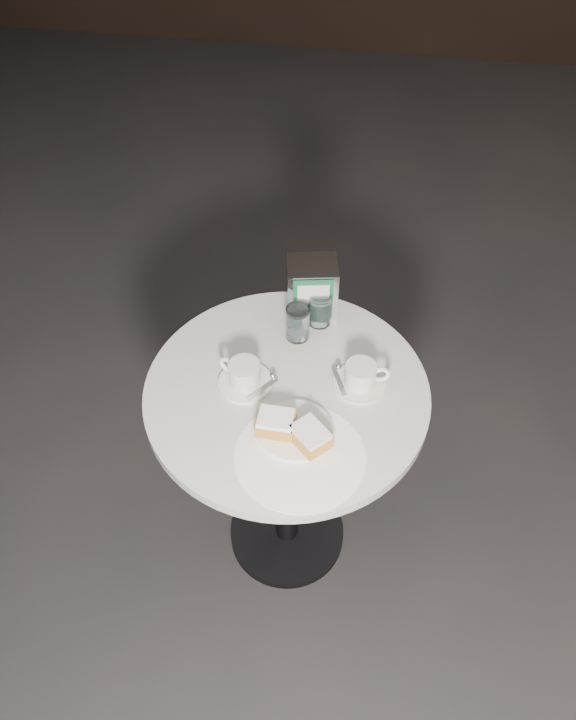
{
  "coord_description": "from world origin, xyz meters",
  "views": [
    {
      "loc": [
        0.17,
        -1.07,
        2.07
      ],
      "look_at": [
        0.0,
        0.02,
        0.83
      ],
      "focal_mm": 35.0,
      "sensor_mm": 36.0,
      "label": 1
    }
  ],
  "objects_px": {
    "napkin_dispenser": "(312,287)",
    "coffee_cup_right": "(361,377)",
    "beignet_plate": "(294,430)",
    "water_glass_left": "(298,323)",
    "coffee_cup_left": "(244,375)",
    "water_glass_right": "(320,309)",
    "cafe_table": "(287,437)"
  },
  "relations": [
    {
      "from": "beignet_plate",
      "to": "cafe_table",
      "type": "bearing_deg",
      "value": 105.89
    },
    {
      "from": "water_glass_right",
      "to": "napkin_dispenser",
      "type": "relative_size",
      "value": 0.65
    },
    {
      "from": "napkin_dispenser",
      "to": "water_glass_left",
      "type": "bearing_deg",
      "value": -111.82
    },
    {
      "from": "beignet_plate",
      "to": "coffee_cup_right",
      "type": "relative_size",
      "value": 1.48
    },
    {
      "from": "coffee_cup_left",
      "to": "napkin_dispenser",
      "type": "relative_size",
      "value": 1.16
    },
    {
      "from": "coffee_cup_left",
      "to": "water_glass_left",
      "type": "relative_size",
      "value": 1.78
    },
    {
      "from": "coffee_cup_left",
      "to": "coffee_cup_right",
      "type": "xyz_separation_m",
      "value": [
        0.28,
        0.04,
        -0.0
      ]
    },
    {
      "from": "cafe_table",
      "to": "beignet_plate",
      "type": "height_order",
      "value": "beignet_plate"
    },
    {
      "from": "beignet_plate",
      "to": "coffee_cup_left",
      "type": "distance_m",
      "value": 0.2
    },
    {
      "from": "beignet_plate",
      "to": "napkin_dispenser",
      "type": "relative_size",
      "value": 1.46
    },
    {
      "from": "napkin_dispenser",
      "to": "water_glass_right",
      "type": "bearing_deg",
      "value": -70.52
    },
    {
      "from": "napkin_dispenser",
      "to": "coffee_cup_right",
      "type": "bearing_deg",
      "value": -69.22
    },
    {
      "from": "coffee_cup_left",
      "to": "coffee_cup_right",
      "type": "distance_m",
      "value": 0.28
    },
    {
      "from": "coffee_cup_right",
      "to": "water_glass_right",
      "type": "distance_m",
      "value": 0.24
    },
    {
      "from": "water_glass_left",
      "to": "napkin_dispenser",
      "type": "xyz_separation_m",
      "value": [
        0.02,
        0.11,
        0.03
      ]
    },
    {
      "from": "beignet_plate",
      "to": "water_glass_left",
      "type": "bearing_deg",
      "value": 96.91
    },
    {
      "from": "coffee_cup_left",
      "to": "coffee_cup_right",
      "type": "relative_size",
      "value": 1.18
    },
    {
      "from": "napkin_dispenser",
      "to": "cafe_table",
      "type": "bearing_deg",
      "value": -104.96
    },
    {
      "from": "water_glass_right",
      "to": "napkin_dispenser",
      "type": "distance_m",
      "value": 0.06
    },
    {
      "from": "beignet_plate",
      "to": "water_glass_right",
      "type": "distance_m",
      "value": 0.38
    },
    {
      "from": "water_glass_left",
      "to": "water_glass_right",
      "type": "height_order",
      "value": "same"
    },
    {
      "from": "beignet_plate",
      "to": "water_glass_left",
      "type": "height_order",
      "value": "water_glass_left"
    },
    {
      "from": "coffee_cup_left",
      "to": "water_glass_right",
      "type": "distance_m",
      "value": 0.29
    },
    {
      "from": "coffee_cup_right",
      "to": "water_glass_right",
      "type": "height_order",
      "value": "water_glass_right"
    },
    {
      "from": "coffee_cup_right",
      "to": "cafe_table",
      "type": "bearing_deg",
      "value": -175.26
    },
    {
      "from": "coffee_cup_left",
      "to": "beignet_plate",
      "type": "bearing_deg",
      "value": -20.53
    },
    {
      "from": "beignet_plate",
      "to": "coffee_cup_left",
      "type": "bearing_deg",
      "value": 136.23
    },
    {
      "from": "cafe_table",
      "to": "coffee_cup_right",
      "type": "relative_size",
      "value": 4.98
    },
    {
      "from": "water_glass_right",
      "to": "napkin_dispenser",
      "type": "bearing_deg",
      "value": 120.25
    },
    {
      "from": "coffee_cup_left",
      "to": "water_glass_right",
      "type": "bearing_deg",
      "value": 80.59
    },
    {
      "from": "cafe_table",
      "to": "coffee_cup_left",
      "type": "relative_size",
      "value": 4.24
    },
    {
      "from": "coffee_cup_left",
      "to": "water_glass_right",
      "type": "relative_size",
      "value": 1.79
    }
  ]
}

